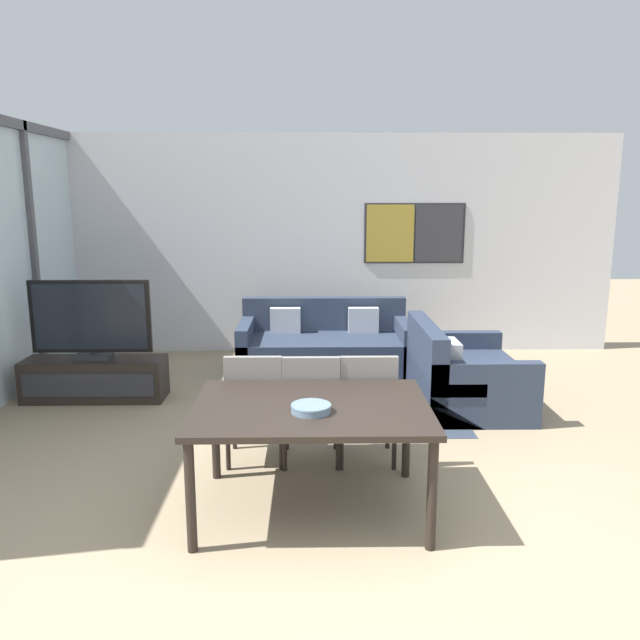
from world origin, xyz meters
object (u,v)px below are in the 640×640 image
sofa_main (325,348)px  sofa_side (459,378)px  dining_table (311,415)px  dining_chair_right (367,400)px  dining_chair_left (255,400)px  coffee_table (328,378)px  tv_console (95,379)px  television (91,320)px  dining_chair_centre (311,400)px  fruit_bowl (311,408)px

sofa_main → sofa_side: same height
dining_table → dining_chair_right: bearing=59.6°
dining_chair_left → coffee_table: bearing=65.2°
tv_console → dining_chair_left: (1.76, -1.56, 0.30)m
television → sofa_side: size_ratio=0.86×
sofa_side → dining_chair_centre: size_ratio=1.56×
tv_console → dining_chair_centre: bearing=-35.9°
sofa_side → dining_chair_left: dining_chair_left is taller
tv_console → coffee_table: 2.37m
tv_console → dining_table: dining_table is taller
dining_table → dining_chair_left: bearing=120.0°
sofa_side → fruit_bowl: (-1.46, -2.21, 0.49)m
dining_chair_right → dining_chair_centre: bearing=-178.7°
tv_console → dining_chair_right: dining_chair_right is taller
sofa_main → dining_chair_centre: size_ratio=2.23×
fruit_bowl → dining_chair_right: bearing=63.7°
dining_table → sofa_side: bearing=54.8°
television → sofa_side: television is taller
tv_console → dining_chair_left: 2.37m
dining_chair_centre → dining_chair_right: (0.43, 0.01, 0.00)m
tv_console → dining_chair_centre: dining_chair_centre is taller
tv_console → sofa_main: size_ratio=0.71×
tv_console → television: size_ratio=1.18×
dining_chair_right → sofa_side: bearing=52.5°
coffee_table → dining_chair_centre: size_ratio=0.99×
coffee_table → dining_table: size_ratio=0.58×
dining_chair_left → dining_chair_centre: same height
dining_table → dining_chair_right: size_ratio=1.71×
tv_console → dining_chair_right: (2.61, -1.57, 0.30)m
sofa_main → tv_console: bearing=-156.3°
sofa_main → dining_table: (-0.16, -3.33, 0.39)m
dining_chair_right → fruit_bowl: (-0.43, -0.86, 0.24)m
coffee_table → dining_chair_centre: bearing=-97.2°
dining_chair_left → sofa_main: bearing=77.2°
dining_chair_centre → dining_chair_right: same height
tv_console → dining_table: size_ratio=0.93×
television → dining_table: television is taller
sofa_main → coffee_table: 1.31m
sofa_main → sofa_side: size_ratio=1.43×
tv_console → fruit_bowl: 3.32m
sofa_side → dining_chair_right: (-1.03, -1.34, 0.24)m
dining_chair_left → dining_chair_centre: size_ratio=1.00×
coffee_table → dining_chair_left: bearing=-114.8°
dining_chair_left → dining_chair_centre: (0.43, -0.02, 0.00)m
sofa_side → coffee_table: 1.29m
dining_table → dining_chair_centre: bearing=90.0°
coffee_table → dining_chair_centre: 1.33m
dining_chair_left → tv_console: bearing=138.4°
dining_chair_left → fruit_bowl: size_ratio=3.52×
dining_table → tv_console: bearing=133.5°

